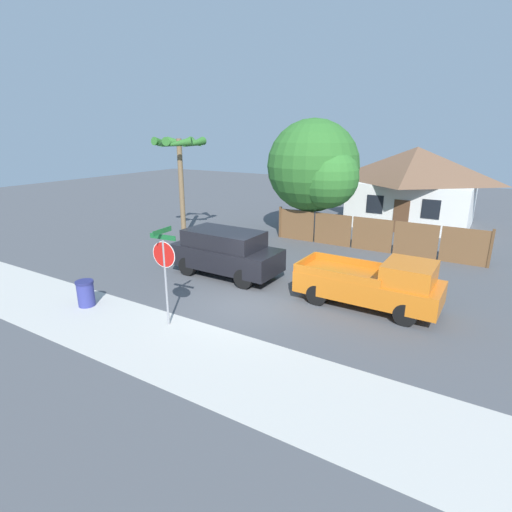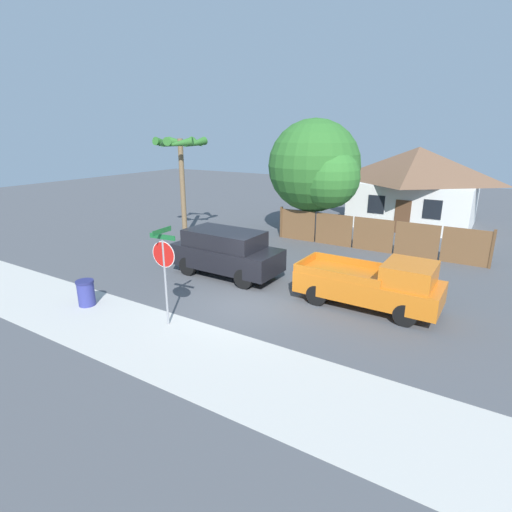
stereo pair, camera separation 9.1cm
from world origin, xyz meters
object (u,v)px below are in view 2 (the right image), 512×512
at_px(oak_tree, 317,168).
at_px(orange_pickup, 374,284).
at_px(house, 415,185).
at_px(palm_tree, 181,152).
at_px(red_suv, 226,252).
at_px(trash_bin, 86,293).
at_px(stop_sign, 164,261).

relative_size(oak_tree, orange_pickup, 1.36).
bearing_deg(house, palm_tree, -134.22).
bearing_deg(red_suv, trash_bin, -114.20).
bearing_deg(orange_pickup, red_suv, -179.29).
xyz_separation_m(house, oak_tree, (-4.00, -6.68, 1.35)).
bearing_deg(oak_tree, house, 59.10).
height_order(red_suv, orange_pickup, red_suv).
bearing_deg(red_suv, palm_tree, 146.66).
bearing_deg(oak_tree, red_suv, -94.26).
height_order(house, red_suv, house).
distance_m(palm_tree, stop_sign, 11.24).
relative_size(house, red_suv, 1.65).
bearing_deg(orange_pickup, house, 97.19).
relative_size(palm_tree, orange_pickup, 1.15).
distance_m(orange_pickup, trash_bin, 9.97).
distance_m(house, orange_pickup, 14.66).
bearing_deg(red_suv, house, 73.19).
distance_m(stop_sign, trash_bin, 3.83).
relative_size(orange_pickup, stop_sign, 1.56).
distance_m(orange_pickup, stop_sign, 7.03).
xyz_separation_m(palm_tree, stop_sign, (6.81, -8.52, -2.69)).
distance_m(house, palm_tree, 14.95).
bearing_deg(oak_tree, orange_pickup, -54.15).
distance_m(house, stop_sign, 19.44).
height_order(stop_sign, trash_bin, stop_sign).
distance_m(palm_tree, trash_bin, 10.50).
relative_size(stop_sign, trash_bin, 3.39).
bearing_deg(house, oak_tree, -120.90).
relative_size(house, orange_pickup, 1.59).
height_order(oak_tree, orange_pickup, oak_tree).
bearing_deg(trash_bin, oak_tree, 77.13).
height_order(oak_tree, palm_tree, oak_tree).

